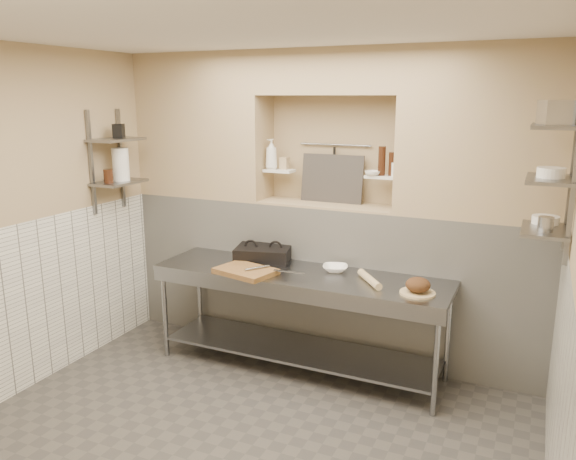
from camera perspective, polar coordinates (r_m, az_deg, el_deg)
The scene contains 47 objects.
floor at distance 4.31m, azimuth -5.02°, elevation -21.14°, with size 4.00×3.90×0.10m, color #47433F.
ceiling at distance 3.58m, azimuth -6.03°, elevation 20.72°, with size 4.00×3.90×0.10m, color silver.
wall_left at distance 5.01m, azimuth -26.29°, elevation 0.61°, with size 0.10×3.90×2.80m, color #9F8667.
wall_back at distance 5.47m, azimuth 4.99°, elevation 2.93°, with size 4.00×0.10×2.80m, color #9F8667.
backwall_lower at distance 5.41m, azimuth 3.95°, elevation -4.82°, with size 4.00×0.40×1.40m, color silver.
alcove_sill at distance 5.23m, azimuth 4.08°, elevation 2.59°, with size 1.30×0.40×0.02m, color #9F8667.
backwall_pillar_left at distance 5.74m, azimuth -8.50°, elevation 10.38°, with size 1.35×0.40×1.40m, color #9F8667.
backwall_pillar_right at distance 4.85m, azimuth 19.24°, elevation 9.25°, with size 1.35×0.40×1.40m, color #9F8667.
backwall_header at distance 5.14m, azimuth 4.30°, elevation 15.72°, with size 1.30×0.40×0.40m, color #9F8667.
wainscot_left at distance 5.15m, azimuth -25.05°, elevation -7.07°, with size 0.02×3.90×1.40m, color silver.
wainscot_right at distance 3.51m, azimuth 25.74°, elevation -16.81°, with size 0.02×3.90×1.40m, color silver.
alcove_shelf_left at distance 5.38m, azimuth -0.90°, elevation 6.05°, with size 0.28×0.16×0.03m, color white.
alcove_shelf_right at distance 5.04m, azimuth 9.49°, elevation 5.36°, with size 0.28×0.16×0.03m, color white.
utensil_rail at distance 5.32m, azimuth 4.82°, elevation 8.63°, with size 0.02×0.02×0.70m, color gray.
hanging_steel at distance 5.32m, azimuth 4.71°, elevation 6.78°, with size 0.02×0.02×0.30m, color black.
splash_panel at distance 5.29m, azimuth 4.50°, elevation 5.22°, with size 0.60×0.02×0.45m, color #383330.
shelf_rail_left_a at distance 5.76m, azimuth -16.62°, elevation 6.98°, with size 0.03×0.03×0.95m, color slate.
shelf_rail_left_b at distance 5.46m, azimuth -19.36°, elevation 6.46°, with size 0.03×0.03×0.95m, color slate.
wall_shelf_left_lower at distance 5.54m, azimuth -16.76°, elevation 4.65°, with size 0.30×0.50×0.03m, color slate.
wall_shelf_left_upper at distance 5.50m, azimuth -17.05°, elevation 8.77°, with size 0.30×0.50×0.03m, color slate.
shelf_rail_right_a at distance 4.36m, azimuth 26.87°, elevation 4.85°, with size 0.03×0.03×1.05m, color slate.
shelf_rail_right_b at distance 3.96m, azimuth 27.05°, elevation 4.10°, with size 0.03×0.03×1.05m, color slate.
wall_shelf_right_lower at distance 4.22m, azimuth 24.63°, elevation -0.02°, with size 0.30×0.50×0.03m, color slate.
wall_shelf_right_mid at distance 4.16m, azimuth 25.10°, elevation 4.68°, with size 0.30×0.50×0.03m, color slate.
wall_shelf_right_upper at distance 4.13m, azimuth 25.59°, elevation 9.48°, with size 0.30×0.50×0.03m, color slate.
prep_table at distance 4.95m, azimuth 1.13°, elevation -7.27°, with size 2.60×0.70×0.90m.
panini_press at distance 5.21m, azimuth -2.52°, elevation -2.44°, with size 0.57×0.47×0.13m.
cutting_board at distance 4.87m, azimuth -4.31°, elevation -4.19°, with size 0.49×0.35×0.04m, color brown.
knife_blade at distance 4.75m, azimuth 0.13°, elevation -4.27°, with size 0.28×0.03×0.01m, color gray.
tongs at distance 4.83m, azimuth -3.17°, elevation -3.87°, with size 0.02×0.02×0.23m, color gray.
mixing_bowl at distance 4.93m, azimuth 4.82°, elevation -3.90°, with size 0.22×0.22×0.05m, color white.
rolling_pin at distance 4.66m, azimuth 8.28°, elevation -4.97°, with size 0.06×0.06×0.40m, color beige.
bread_board at distance 4.49m, azimuth 13.02°, elevation -6.24°, with size 0.28×0.28×0.02m, color beige.
bread_loaf at distance 4.47m, azimuth 13.07°, elevation -5.45°, with size 0.19×0.19×0.12m, color #4C2D19.
bottle_soap at distance 5.36m, azimuth -1.70°, elevation 7.70°, with size 0.11×0.11×0.29m, color white.
jar_alcove at distance 5.39m, azimuth -0.37°, elevation 6.81°, with size 0.08×0.08×0.11m, color #9F8667.
bowl_alcove at distance 5.00m, azimuth 8.56°, elevation 5.73°, with size 0.13×0.13×0.04m, color white.
condiment_a at distance 5.00m, azimuth 10.51°, elevation 6.60°, with size 0.06×0.06×0.21m, color black.
condiment_b at distance 5.01m, azimuth 9.51°, elevation 6.93°, with size 0.06×0.06×0.26m, color black.
condiment_c at distance 4.98m, azimuth 10.85°, elevation 6.05°, with size 0.07×0.07×0.12m, color white.
jug_left at distance 5.55m, azimuth -16.63°, elevation 6.40°, with size 0.15×0.15×0.31m, color white.
jar_left at distance 5.43m, azimuth -17.78°, elevation 5.23°, with size 0.09×0.09×0.13m, color black.
box_left_upper at distance 5.52m, azimuth -16.82°, elevation 9.61°, with size 0.09×0.09×0.13m, color black.
bowl_right at distance 4.36m, azimuth 24.70°, elevation 0.94°, with size 0.19×0.19×0.06m, color white.
canister_right at distance 4.11m, azimuth 24.71°, elevation 0.54°, with size 0.10×0.10×0.10m, color gray.
bowl_right_mid at distance 4.15m, azimuth 25.17°, elevation 5.30°, with size 0.18×0.18×0.07m, color white.
basket_right at distance 4.06m, azimuth 25.73°, elevation 10.71°, with size 0.20×0.25×0.16m, color gray.
Camera 1 is at (1.78, -3.07, 2.39)m, focal length 35.00 mm.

